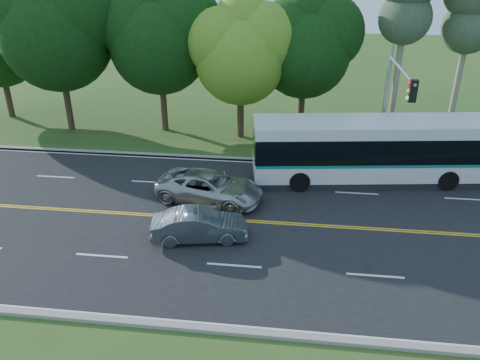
# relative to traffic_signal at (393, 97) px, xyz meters

# --- Properties ---
(ground) EXTENTS (120.00, 120.00, 0.00)m
(ground) POSITION_rel_traffic_signal_xyz_m (-6.49, -5.40, -4.67)
(ground) COLOR #27531B
(ground) RESTS_ON ground
(road) EXTENTS (60.00, 14.00, 0.02)m
(road) POSITION_rel_traffic_signal_xyz_m (-6.49, -5.40, -4.66)
(road) COLOR black
(road) RESTS_ON ground
(curb_north) EXTENTS (60.00, 0.30, 0.15)m
(curb_north) POSITION_rel_traffic_signal_xyz_m (-6.49, 1.75, -4.60)
(curb_north) COLOR gray
(curb_north) RESTS_ON ground
(curb_south) EXTENTS (60.00, 0.30, 0.15)m
(curb_south) POSITION_rel_traffic_signal_xyz_m (-6.49, -12.55, -4.60)
(curb_south) COLOR gray
(curb_south) RESTS_ON ground
(grass_verge) EXTENTS (60.00, 4.00, 0.10)m
(grass_verge) POSITION_rel_traffic_signal_xyz_m (-6.49, 3.60, -4.62)
(grass_verge) COLOR #27531B
(grass_verge) RESTS_ON ground
(lane_markings) EXTENTS (57.60, 13.82, 0.00)m
(lane_markings) POSITION_rel_traffic_signal_xyz_m (-6.59, -5.40, -4.65)
(lane_markings) COLOR gold
(lane_markings) RESTS_ON road
(tree_row) EXTENTS (44.70, 9.10, 13.84)m
(tree_row) POSITION_rel_traffic_signal_xyz_m (-11.65, 6.73, 2.06)
(tree_row) COLOR #301C15
(tree_row) RESTS_ON ground
(bougainvillea_hedge) EXTENTS (9.50, 2.25, 1.50)m
(bougainvillea_hedge) POSITION_rel_traffic_signal_xyz_m (0.69, 2.75, -3.95)
(bougainvillea_hedge) COLOR maroon
(bougainvillea_hedge) RESTS_ON ground
(traffic_signal) EXTENTS (0.42, 6.10, 7.00)m
(traffic_signal) POSITION_rel_traffic_signal_xyz_m (0.00, 0.00, 0.00)
(traffic_signal) COLOR #92949A
(traffic_signal) RESTS_ON ground
(transit_bus) EXTENTS (13.23, 4.57, 3.39)m
(transit_bus) POSITION_rel_traffic_signal_xyz_m (-0.56, -0.14, -2.97)
(transit_bus) COLOR silver
(transit_bus) RESTS_ON road
(sedan) EXTENTS (4.28, 2.17, 1.35)m
(sedan) POSITION_rel_traffic_signal_xyz_m (-8.74, -7.15, -3.98)
(sedan) COLOR slate
(sedan) RESTS_ON road
(suv) EXTENTS (5.71, 3.49, 1.48)m
(suv) POSITION_rel_traffic_signal_xyz_m (-8.92, -3.61, -3.91)
(suv) COLOR #ABAEB0
(suv) RESTS_ON road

